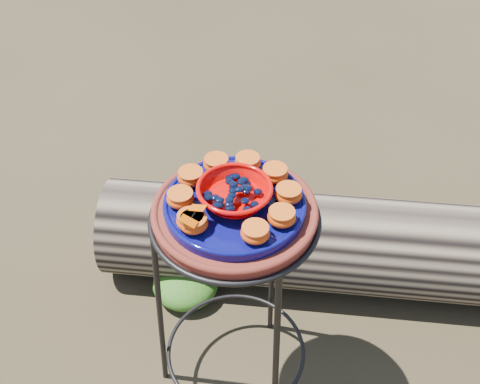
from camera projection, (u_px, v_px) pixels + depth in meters
The scene contains 20 objects.
ground at pixel (236, 377), 1.87m from camera, with size 60.00×60.00×0.00m, color #322918.
plant_stand at pixel (236, 309), 1.63m from camera, with size 0.44×0.44×0.70m, color black, non-canonical shape.
terracotta_saucer at pixel (235, 213), 1.39m from camera, with size 0.38×0.38×0.03m, color #592313.
cobalt_plate at pixel (235, 205), 1.37m from camera, with size 0.32×0.32×0.02m, color #00053F.
red_bowl at pixel (235, 195), 1.35m from camera, with size 0.16×0.16×0.05m, color #D10604, non-canonical shape.
glass_gems at pixel (234, 183), 1.32m from camera, with size 0.13×0.13×0.02m, color black, non-canonical shape.
orange_half_0 at pixel (194, 223), 1.29m from camera, with size 0.06×0.06×0.03m, color #B9300B.
orange_half_1 at pixel (255, 233), 1.27m from camera, with size 0.06×0.06×0.03m, color #B9300B.
orange_half_2 at pixel (282, 217), 1.30m from camera, with size 0.06×0.06×0.03m, color #B9300B.
orange_half_3 at pixel (288, 194), 1.36m from camera, with size 0.06×0.06×0.03m, color #B9300B.
orange_half_4 at pixel (275, 174), 1.41m from camera, with size 0.06×0.06×0.03m, color #B9300B.
orange_half_5 at pixel (248, 163), 1.44m from camera, with size 0.06×0.06×0.03m, color #B9300B.
orange_half_6 at pixel (216, 164), 1.43m from camera, with size 0.06×0.06×0.03m, color #B9300B.
orange_half_7 at pixel (191, 177), 1.40m from camera, with size 0.06×0.06×0.03m, color #B9300B.
orange_half_8 at pixel (180, 198), 1.34m from camera, with size 0.06×0.06×0.03m, color #B9300B.
orange_half_9 at pixel (191, 221), 1.29m from camera, with size 0.06×0.06×0.03m, color #B9300B.
butterfly at pixel (193, 215), 1.27m from camera, with size 0.08×0.05×0.01m, color #D04900, non-canonical shape.
driftwood_log at pixel (365, 246), 2.05m from camera, with size 1.79×0.47×0.34m, color black, non-canonical shape.
foliage_left at pixel (186, 282), 2.07m from camera, with size 0.23×0.23×0.11m, color #234E15.
foliage_back at pixel (254, 242), 2.19m from camera, with size 0.29×0.29×0.15m, color #234E15.
Camera 1 is at (0.52, -0.84, 1.69)m, focal length 45.00 mm.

